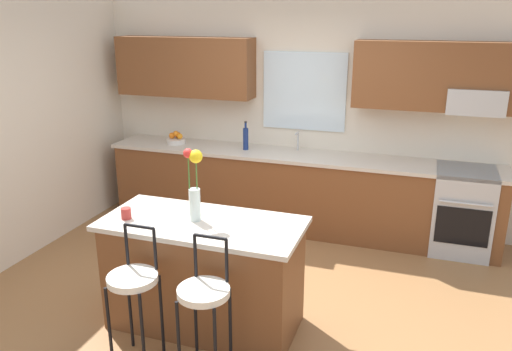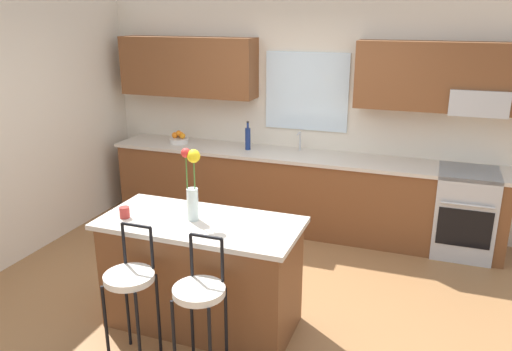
% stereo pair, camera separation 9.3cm
% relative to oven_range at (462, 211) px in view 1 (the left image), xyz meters
% --- Properties ---
extents(ground_plane, '(14.00, 14.00, 0.00)m').
position_rel_oven_range_xyz_m(ground_plane, '(-1.83, -1.68, -0.46)').
color(ground_plane, olive).
extents(wall_left, '(0.12, 4.60, 2.70)m').
position_rel_oven_range_xyz_m(wall_left, '(-4.39, -1.38, 0.89)').
color(wall_left, beige).
rests_on(wall_left, ground).
extents(back_wall_assembly, '(5.60, 0.50, 2.70)m').
position_rel_oven_range_xyz_m(back_wall_assembly, '(-1.80, 0.31, 1.05)').
color(back_wall_assembly, beige).
rests_on(back_wall_assembly, ground).
extents(counter_run, '(4.56, 0.64, 0.92)m').
position_rel_oven_range_xyz_m(counter_run, '(-1.83, 0.02, 0.01)').
color(counter_run, brown).
rests_on(counter_run, ground).
extents(sink_faucet, '(0.02, 0.13, 0.23)m').
position_rel_oven_range_xyz_m(sink_faucet, '(-1.86, 0.17, 0.60)').
color(sink_faucet, '#B7BABC').
rests_on(sink_faucet, counter_run).
extents(oven_range, '(0.60, 0.64, 0.92)m').
position_rel_oven_range_xyz_m(oven_range, '(0.00, 0.00, 0.00)').
color(oven_range, '#B7BABC').
rests_on(oven_range, ground).
extents(kitchen_island, '(1.59, 0.76, 0.92)m').
position_rel_oven_range_xyz_m(kitchen_island, '(-2.04, -2.13, 0.00)').
color(kitchen_island, brown).
rests_on(kitchen_island, ground).
extents(bar_stool_near, '(0.36, 0.36, 1.04)m').
position_rel_oven_range_xyz_m(bar_stool_near, '(-2.32, -2.72, 0.18)').
color(bar_stool_near, black).
rests_on(bar_stool_near, ground).
extents(bar_stool_middle, '(0.36, 0.36, 1.04)m').
position_rel_oven_range_xyz_m(bar_stool_middle, '(-1.77, -2.72, 0.18)').
color(bar_stool_middle, black).
rests_on(bar_stool_middle, ground).
extents(flower_vase, '(0.15, 0.10, 0.58)m').
position_rel_oven_range_xyz_m(flower_vase, '(-2.10, -2.13, 0.76)').
color(flower_vase, silver).
rests_on(flower_vase, kitchen_island).
extents(mug_ceramic, '(0.08, 0.08, 0.09)m').
position_rel_oven_range_xyz_m(mug_ceramic, '(-2.63, -2.27, 0.51)').
color(mug_ceramic, '#A52D28').
rests_on(mug_ceramic, kitchen_island).
extents(fruit_bowl_oranges, '(0.24, 0.24, 0.16)m').
position_rel_oven_range_xyz_m(fruit_bowl_oranges, '(-3.38, 0.03, 0.51)').
color(fruit_bowl_oranges, silver).
rests_on(fruit_bowl_oranges, counter_run).
extents(bottle_olive_oil, '(0.06, 0.06, 0.34)m').
position_rel_oven_range_xyz_m(bottle_olive_oil, '(-2.46, 0.02, 0.60)').
color(bottle_olive_oil, navy).
rests_on(bottle_olive_oil, counter_run).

